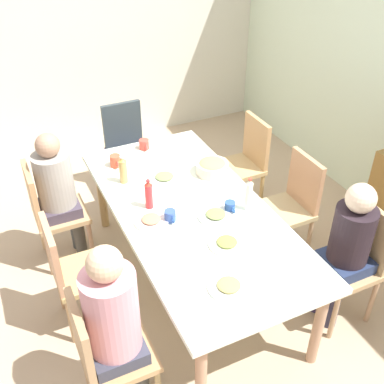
# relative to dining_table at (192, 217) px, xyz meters

# --- Properties ---
(ground_plane) EXTENTS (6.16, 6.16, 0.00)m
(ground_plane) POSITION_rel_dining_table_xyz_m (0.00, 0.00, -0.66)
(ground_plane) COLOR tan
(wall_left) EXTENTS (0.12, 4.21, 2.60)m
(wall_left) POSITION_rel_dining_table_xyz_m (-2.63, 0.00, 0.64)
(wall_left) COLOR silver
(wall_left) RESTS_ON ground_plane
(dining_table) EXTENTS (2.19, 1.03, 0.72)m
(dining_table) POSITION_rel_dining_table_xyz_m (0.00, 0.00, 0.00)
(dining_table) COLOR white
(dining_table) RESTS_ON ground_plane
(chair_0) EXTENTS (0.40, 0.40, 0.90)m
(chair_0) POSITION_rel_dining_table_xyz_m (0.73, -0.90, -0.15)
(chair_0) COLOR tan
(chair_0) RESTS_ON ground_plane
(person_0) EXTENTS (0.30, 0.30, 1.25)m
(person_0) POSITION_rel_dining_table_xyz_m (0.73, -0.80, 0.08)
(person_0) COLOR #38454B
(person_0) RESTS_ON ground_plane
(chair_1) EXTENTS (0.40, 0.40, 0.90)m
(chair_1) POSITION_rel_dining_table_xyz_m (-1.47, 0.00, -0.15)
(chair_1) COLOR #373252
(chair_1) RESTS_ON ground_plane
(chair_2) EXTENTS (0.40, 0.40, 0.90)m
(chair_2) POSITION_rel_dining_table_xyz_m (0.00, -0.90, -0.15)
(chair_2) COLOR tan
(chair_2) RESTS_ON ground_plane
(chair_3) EXTENTS (0.40, 0.40, 0.90)m
(chair_3) POSITION_rel_dining_table_xyz_m (0.00, 0.90, -0.15)
(chair_3) COLOR tan
(chair_3) RESTS_ON ground_plane
(chair_4) EXTENTS (0.40, 0.40, 0.90)m
(chair_4) POSITION_rel_dining_table_xyz_m (-0.73, 0.90, -0.15)
(chair_4) COLOR tan
(chair_4) RESTS_ON ground_plane
(chair_5) EXTENTS (0.40, 0.40, 0.90)m
(chair_5) POSITION_rel_dining_table_xyz_m (0.73, 0.90, -0.15)
(chair_5) COLOR tan
(chair_5) RESTS_ON ground_plane
(person_5) EXTENTS (0.30, 0.30, 1.14)m
(person_5) POSITION_rel_dining_table_xyz_m (0.73, 0.80, 0.02)
(person_5) COLOR #32304A
(person_5) RESTS_ON ground_plane
(chair_6) EXTENTS (0.40, 0.40, 0.90)m
(chair_6) POSITION_rel_dining_table_xyz_m (-0.73, -0.90, -0.15)
(chair_6) COLOR tan
(chair_6) RESTS_ON ground_plane
(person_6) EXTENTS (0.30, 0.30, 1.16)m
(person_6) POSITION_rel_dining_table_xyz_m (-0.73, -0.80, 0.03)
(person_6) COLOR #3B3F40
(person_6) RESTS_ON ground_plane
(plate_0) EXTENTS (0.26, 0.26, 0.04)m
(plate_0) POSITION_rel_dining_table_xyz_m (-0.45, -0.03, 0.08)
(plate_0) COLOR white
(plate_0) RESTS_ON dining_table
(plate_1) EXTENTS (0.25, 0.25, 0.04)m
(plate_1) POSITION_rel_dining_table_xyz_m (0.15, 0.11, 0.08)
(plate_1) COLOR silver
(plate_1) RESTS_ON dining_table
(plate_2) EXTENTS (0.24, 0.24, 0.04)m
(plate_2) POSITION_rel_dining_table_xyz_m (0.44, 0.04, 0.08)
(plate_2) COLOR white
(plate_2) RESTS_ON dining_table
(plate_3) EXTENTS (0.25, 0.25, 0.04)m
(plate_3) POSITION_rel_dining_table_xyz_m (0.78, -0.13, 0.08)
(plate_3) COLOR white
(plate_3) RESTS_ON dining_table
(plate_4) EXTENTS (0.24, 0.24, 0.04)m
(plate_4) POSITION_rel_dining_table_xyz_m (0.01, -0.31, 0.08)
(plate_4) COLOR white
(plate_4) RESTS_ON dining_table
(bowl_0) EXTENTS (0.26, 0.26, 0.11)m
(bowl_0) POSITION_rel_dining_table_xyz_m (-0.37, 0.35, 0.12)
(bowl_0) COLOR beige
(bowl_0) RESTS_ON dining_table
(cup_0) EXTENTS (0.12, 0.08, 0.08)m
(cup_0) POSITION_rel_dining_table_xyz_m (-0.96, 0.00, 0.11)
(cup_0) COLOR #D44438
(cup_0) RESTS_ON dining_table
(cup_1) EXTENTS (0.12, 0.08, 0.08)m
(cup_1) POSITION_rel_dining_table_xyz_m (0.05, -0.19, 0.11)
(cup_1) COLOR #3451A1
(cup_1) RESTS_ON dining_table
(cup_2) EXTENTS (0.11, 0.07, 0.08)m
(cup_2) POSITION_rel_dining_table_xyz_m (0.13, 0.23, 0.10)
(cup_2) COLOR #2B4F9B
(cup_2) RESTS_ON dining_table
(cup_3) EXTENTS (0.12, 0.09, 0.10)m
(cup_3) POSITION_rel_dining_table_xyz_m (-0.79, -0.31, 0.12)
(cup_3) COLOR #CE5236
(cup_3) RESTS_ON dining_table
(bottle_0) EXTENTS (0.06, 0.06, 0.23)m
(bottle_0) POSITION_rel_dining_table_xyz_m (-0.54, -0.32, 0.18)
(bottle_0) COLOR tan
(bottle_0) RESTS_ON dining_table
(bottle_1) EXTENTS (0.05, 0.05, 0.26)m
(bottle_1) POSITION_rel_dining_table_xyz_m (0.17, 0.36, 0.19)
(bottle_1) COLOR silver
(bottle_1) RESTS_ON dining_table
(bottle_2) EXTENTS (0.06, 0.06, 0.23)m
(bottle_2) POSITION_rel_dining_table_xyz_m (-0.15, -0.26, 0.18)
(bottle_2) COLOR red
(bottle_2) RESTS_ON dining_table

